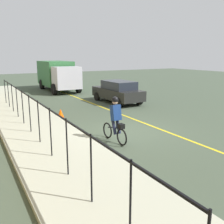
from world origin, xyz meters
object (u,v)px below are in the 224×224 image
(cyclist_lead, at_px, (115,120))
(traffic_cone_near, at_px, (61,113))
(patrol_sedan, at_px, (118,91))
(box_truck_background, at_px, (58,74))

(cyclist_lead, distance_m, traffic_cone_near, 5.07)
(cyclist_lead, bearing_deg, patrol_sedan, -34.10)
(cyclist_lead, relative_size, traffic_cone_near, 3.84)
(cyclist_lead, bearing_deg, box_truck_background, -12.39)
(box_truck_background, height_order, traffic_cone_near, box_truck_background)
(cyclist_lead, relative_size, box_truck_background, 0.27)
(cyclist_lead, xyz_separation_m, patrol_sedan, (7.21, -4.44, -0.09))
(box_truck_background, relative_size, traffic_cone_near, 14.19)
(cyclist_lead, xyz_separation_m, box_truck_background, (15.57, -2.72, 0.64))
(cyclist_lead, distance_m, box_truck_background, 15.82)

